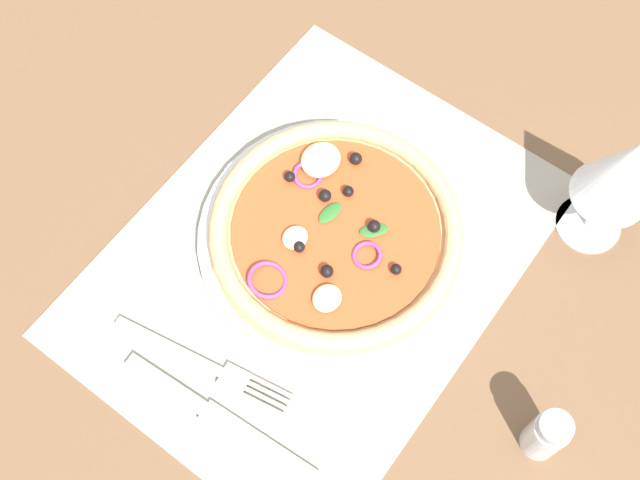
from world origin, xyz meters
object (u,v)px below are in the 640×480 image
(wine_glass, at_px, (623,172))
(pizza, at_px, (335,230))
(fork, at_px, (211,368))
(knife, at_px, (221,421))
(plate, at_px, (336,239))
(pepper_shaker, at_px, (546,435))

(wine_glass, bearing_deg, pizza, -48.91)
(pizza, height_order, fork, pizza)
(fork, bearing_deg, knife, -50.36)
(wine_glass, bearing_deg, knife, -24.43)
(pizza, distance_m, knife, 0.20)
(plate, height_order, wine_glass, wine_glass)
(fork, height_order, knife, knife)
(fork, xyz_separation_m, wine_glass, (-0.33, 0.20, 0.10))
(knife, height_order, pepper_shaker, pepper_shaker)
(pepper_shaker, bearing_deg, plate, -101.15)
(fork, xyz_separation_m, knife, (0.03, 0.04, 0.00))
(plate, distance_m, knife, 0.20)
(fork, relative_size, pepper_shaker, 2.69)
(wine_glass, distance_m, pepper_shaker, 0.24)
(knife, xyz_separation_m, wine_glass, (-0.37, 0.17, 0.10))
(pizza, height_order, pepper_shaker, pepper_shaker)
(pizza, height_order, knife, pizza)
(pizza, relative_size, wine_glass, 1.63)
(pizza, distance_m, fork, 0.17)
(plate, height_order, fork, plate)
(fork, height_order, wine_glass, wine_glass)
(pepper_shaker, bearing_deg, fork, -66.28)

